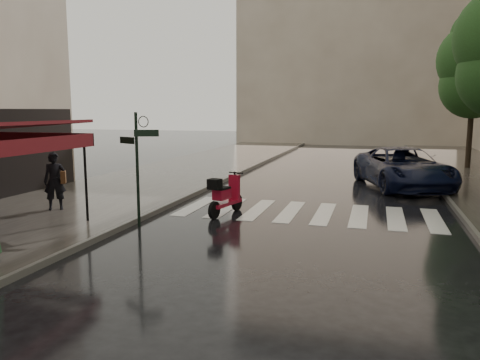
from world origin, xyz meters
The scene contains 11 objects.
ground centered at (0.00, 0.00, 0.00)m, with size 120.00×120.00×0.00m, color black.
sidewalk_near centered at (-4.50, 12.00, 0.06)m, with size 6.00×60.00×0.12m, color #38332D.
curb_near centered at (-1.45, 12.00, 0.07)m, with size 0.12×60.00×0.16m, color #595651.
curb_far centered at (7.45, 12.00, 0.07)m, with size 0.12×60.00×0.16m, color #595651.
crosswalk centered at (2.98, 6.00, 0.01)m, with size 7.85×3.20×0.01m.
signpost centered at (-1.19, 3.00, 1.83)m, with size 1.17×0.29×3.10m.
backdrop_building centered at (3.00, 38.00, 10.00)m, with size 22.00×6.00×20.00m, color tan.
tree_far centered at (9.70, 19.00, 5.46)m, with size 3.80×3.80×8.16m.
pedestrian_with_umbrella centered at (-4.45, 3.77, 1.79)m, with size 1.45×1.46×2.51m.
scooter centered at (0.62, 4.99, 0.57)m, with size 0.73×1.85×1.23m.
parked_car centered at (6.05, 11.80, 0.82)m, with size 2.74×5.93×1.65m, color black.
Camera 1 is at (4.95, -8.22, 3.15)m, focal length 35.00 mm.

